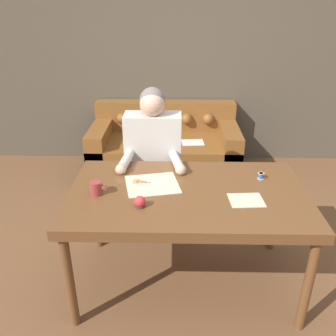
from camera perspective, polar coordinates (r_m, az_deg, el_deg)
name	(u,v)px	position (r m, az deg, el deg)	size (l,w,h in m)	color
ground_plane	(198,278)	(2.84, 4.79, -17.12)	(16.00, 16.00, 0.00)	brown
wall_back	(191,56)	(4.40, 3.77, 17.56)	(8.00, 0.06, 2.60)	brown
dining_table	(187,200)	(2.39, 3.14, -5.15)	(1.57, 0.93, 0.77)	brown
couch	(165,149)	(4.23, -0.51, 3.05)	(1.68, 0.90, 0.79)	brown
person	(153,164)	(2.97, -2.36, 0.67)	(0.51, 0.58, 1.30)	#33281E
pattern_paper_main	(152,184)	(2.43, -2.54, -2.63)	(0.41, 0.38, 0.00)	beige
pattern_paper_offcut	(246,200)	(2.30, 12.44, -5.06)	(0.22, 0.19, 0.00)	beige
scissors	(143,182)	(2.46, -4.02, -2.27)	(0.22, 0.09, 0.01)	silver
mug	(96,188)	(2.34, -11.45, -3.20)	(0.11, 0.08, 0.09)	#9E3833
thread_spool	(261,176)	(2.58, 14.66, -1.24)	(0.04, 0.04, 0.05)	#3366B2
pin_cushion	(140,202)	(2.17, -4.52, -5.47)	(0.07, 0.07, 0.07)	#4C3828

